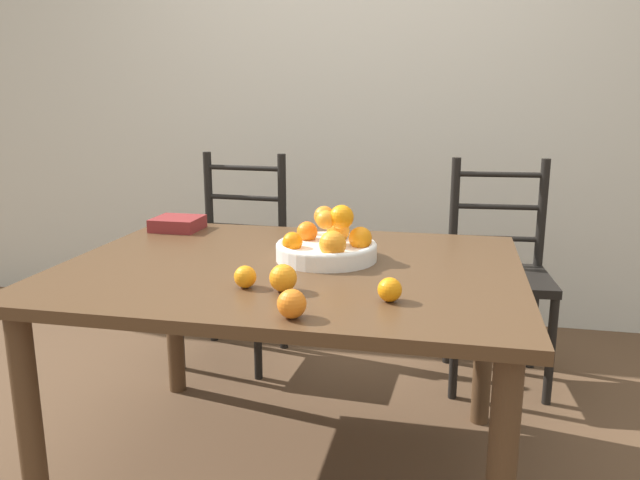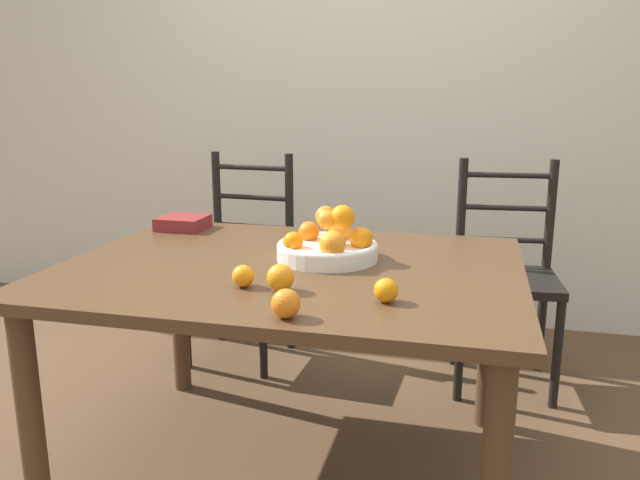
{
  "view_description": "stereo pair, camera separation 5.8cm",
  "coord_description": "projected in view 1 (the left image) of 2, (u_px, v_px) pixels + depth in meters",
  "views": [
    {
      "loc": [
        0.49,
        -1.82,
        1.24
      ],
      "look_at": [
        0.1,
        -0.02,
        0.81
      ],
      "focal_mm": 35.0,
      "sensor_mm": 36.0,
      "label": 1
    },
    {
      "loc": [
        0.54,
        -1.81,
        1.24
      ],
      "look_at": [
        0.1,
        -0.02,
        0.81
      ],
      "focal_mm": 35.0,
      "sensor_mm": 36.0,
      "label": 2
    }
  ],
  "objects": [
    {
      "name": "ground_plane",
      "position": [
        293.0,
        469.0,
        2.12
      ],
      "size": [
        12.0,
        12.0,
        0.0
      ],
      "primitive_type": "plane",
      "color": "brown"
    },
    {
      "name": "wall_back",
      "position": [
        366.0,
        83.0,
        3.35
      ],
      "size": [
        8.0,
        0.06,
        2.6
      ],
      "color": "beige",
      "rests_on": "ground_plane"
    },
    {
      "name": "dining_table",
      "position": [
        291.0,
        292.0,
        1.97
      ],
      "size": [
        1.42,
        1.08,
        0.72
      ],
      "color": "#4C331E",
      "rests_on": "ground_plane"
    },
    {
      "name": "fruit_bowl",
      "position": [
        328.0,
        244.0,
        2.0
      ],
      "size": [
        0.33,
        0.33,
        0.18
      ],
      "color": "white",
      "rests_on": "dining_table"
    },
    {
      "name": "orange_loose_0",
      "position": [
        283.0,
        278.0,
        1.68
      ],
      "size": [
        0.08,
        0.08,
        0.08
      ],
      "color": "orange",
      "rests_on": "dining_table"
    },
    {
      "name": "orange_loose_1",
      "position": [
        245.0,
        277.0,
        1.71
      ],
      "size": [
        0.06,
        0.06,
        0.06
      ],
      "color": "orange",
      "rests_on": "dining_table"
    },
    {
      "name": "orange_loose_2",
      "position": [
        390.0,
        290.0,
        1.6
      ],
      "size": [
        0.06,
        0.06,
        0.06
      ],
      "color": "orange",
      "rests_on": "dining_table"
    },
    {
      "name": "orange_loose_3",
      "position": [
        292.0,
        304.0,
        1.48
      ],
      "size": [
        0.07,
        0.07,
        0.07
      ],
      "color": "orange",
      "rests_on": "dining_table"
    },
    {
      "name": "chair_left",
      "position": [
        235.0,
        262.0,
        2.94
      ],
      "size": [
        0.44,
        0.42,
        0.97
      ],
      "rotation": [
        0.0,
        0.0,
        -0.05
      ],
      "color": "black",
      "rests_on": "ground_plane"
    },
    {
      "name": "chair_right",
      "position": [
        498.0,
        278.0,
        2.7
      ],
      "size": [
        0.45,
        0.43,
        0.97
      ],
      "rotation": [
        0.0,
        0.0,
        0.08
      ],
      "color": "black",
      "rests_on": "ground_plane"
    },
    {
      "name": "book_stack",
      "position": [
        178.0,
        224.0,
        2.44
      ],
      "size": [
        0.18,
        0.17,
        0.05
      ],
      "color": "maroon",
      "rests_on": "dining_table"
    }
  ]
}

